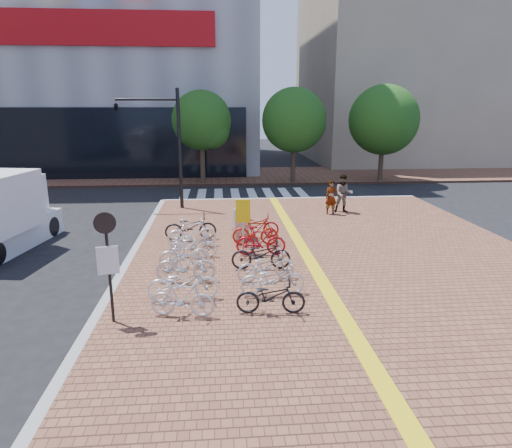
{
  "coord_description": "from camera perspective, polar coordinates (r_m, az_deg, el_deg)",
  "views": [
    {
      "loc": [
        -0.93,
        -12.61,
        5.1
      ],
      "look_at": [
        0.25,
        1.97,
        1.3
      ],
      "focal_mm": 32.0,
      "sensor_mm": 36.0,
      "label": 1
    }
  ],
  "objects": [
    {
      "name": "bike_6",
      "position": [
        17.45,
        -8.18,
        -0.34
      ],
      "size": [
        1.98,
        0.8,
        1.02
      ],
      "primitive_type": "imported",
      "rotation": [
        0.0,
        0.0,
        1.63
      ],
      "color": "black",
      "rests_on": "sidewalk"
    },
    {
      "name": "ground",
      "position": [
        13.64,
        -0.39,
        -7.41
      ],
      "size": [
        120.0,
        120.0,
        0.0
      ],
      "primitive_type": "plane",
      "color": "black",
      "rests_on": "ground"
    },
    {
      "name": "bike_0",
      "position": [
        11.22,
        -9.23,
        -9.14
      ],
      "size": [
        1.64,
        0.71,
        0.95
      ],
      "primitive_type": "imported",
      "rotation": [
        0.0,
        0.0,
        1.4
      ],
      "color": "silver",
      "rests_on": "sidewalk"
    },
    {
      "name": "yellow_sign",
      "position": [
        15.66,
        -1.64,
        1.04
      ],
      "size": [
        0.51,
        0.12,
        1.87
      ],
      "color": "#B7B7BC",
      "rests_on": "sidewalk"
    },
    {
      "name": "building_beige",
      "position": [
        48.62,
        19.32,
        18.39
      ],
      "size": [
        20.0,
        18.0,
        18.0
      ],
      "primitive_type": "cube",
      "color": "gray",
      "rests_on": "ground"
    },
    {
      "name": "kerb_west",
      "position": [
        9.62,
        -23.72,
        -18.28
      ],
      "size": [
        0.25,
        34.0,
        0.15
      ],
      "primitive_type": "cube",
      "color": "gray",
      "rests_on": "ground"
    },
    {
      "name": "bike_9",
      "position": [
        13.27,
        1.28,
        -5.23
      ],
      "size": [
        1.83,
        0.94,
        0.91
      ],
      "primitive_type": "imported",
      "rotation": [
        0.0,
        0.0,
        1.77
      ],
      "color": "silver",
      "rests_on": "sidewalk"
    },
    {
      "name": "bike_3",
      "position": [
        14.42,
        -8.97,
        -3.7
      ],
      "size": [
        1.64,
        0.71,
        0.95
      ],
      "primitive_type": "imported",
      "rotation": [
        0.0,
        0.0,
        1.74
      ],
      "color": "silver",
      "rests_on": "sidewalk"
    },
    {
      "name": "crosswalk",
      "position": [
        27.13,
        -1.54,
        3.74
      ],
      "size": [
        7.5,
        4.0,
        0.01
      ],
      "color": "silver",
      "rests_on": "ground"
    },
    {
      "name": "utility_box",
      "position": [
        17.37,
        -1.9,
        0.0
      ],
      "size": [
        0.61,
        0.49,
        1.17
      ],
      "primitive_type": "cube",
      "rotation": [
        0.0,
        0.0,
        0.2
      ],
      "color": "silver",
      "rests_on": "sidewalk"
    },
    {
      "name": "notice_sign",
      "position": [
        10.92,
        -18.06,
        -3.61
      ],
      "size": [
        0.49,
        0.17,
        2.67
      ],
      "color": "black",
      "rests_on": "sidewalk"
    },
    {
      "name": "bike_12",
      "position": [
        16.61,
        -0.1,
        -0.97
      ],
      "size": [
        1.71,
        0.6,
        1.01
      ],
      "primitive_type": "imported",
      "rotation": [
        0.0,
        0.0,
        1.49
      ],
      "color": "#A31F0B",
      "rests_on": "sidewalk"
    },
    {
      "name": "bike_5",
      "position": [
        16.5,
        -8.05,
        -1.11
      ],
      "size": [
        1.84,
        0.82,
        1.07
      ],
      "primitive_type": "imported",
      "rotation": [
        0.0,
        0.0,
        1.76
      ],
      "color": "white",
      "rests_on": "sidewalk"
    },
    {
      "name": "bike_1",
      "position": [
        12.11,
        -9.1,
        -7.26
      ],
      "size": [
        1.9,
        0.79,
        0.97
      ],
      "primitive_type": "imported",
      "rotation": [
        0.0,
        0.0,
        1.65
      ],
      "color": "white",
      "rests_on": "sidewalk"
    },
    {
      "name": "bike_8",
      "position": [
        12.3,
        2.11,
        -6.85
      ],
      "size": [
        1.79,
        0.7,
        0.93
      ],
      "primitive_type": "imported",
      "rotation": [
        0.0,
        0.0,
        1.62
      ],
      "color": "silver",
      "rests_on": "sidewalk"
    },
    {
      "name": "kerb_north",
      "position": [
        25.42,
        4.35,
        3.12
      ],
      "size": [
        14.0,
        0.25,
        0.15
      ],
      "primitive_type": "cube",
      "color": "gray",
      "rests_on": "ground"
    },
    {
      "name": "bike_7",
      "position": [
        11.27,
        1.85,
        -9.01
      ],
      "size": [
        1.73,
        0.72,
        0.89
      ],
      "primitive_type": "imported",
      "rotation": [
        0.0,
        0.0,
        1.49
      ],
      "color": "black",
      "rests_on": "sidewalk"
    },
    {
      "name": "street_trees",
      "position": [
        30.67,
        6.76,
        12.6
      ],
      "size": [
        16.2,
        4.6,
        6.35
      ],
      "color": "#38281E",
      "rests_on": "far_sidewalk"
    },
    {
      "name": "pedestrian_b",
      "position": [
        22.11,
        10.89,
        3.75
      ],
      "size": [
        0.96,
        0.8,
        1.81
      ],
      "primitive_type": "imported",
      "rotation": [
        0.0,
        0.0,
        -0.14
      ],
      "color": "#4D5261",
      "rests_on": "sidewalk"
    },
    {
      "name": "bike_4",
      "position": [
        15.46,
        -7.88,
        -2.61
      ],
      "size": [
        1.63,
        0.64,
        0.84
      ],
      "primitive_type": "imported",
      "rotation": [
        0.0,
        0.0,
        1.52
      ],
      "color": "silver",
      "rests_on": "sidewalk"
    },
    {
      "name": "bike_2",
      "position": [
        13.3,
        -8.79,
        -5.09
      ],
      "size": [
        1.73,
        0.51,
        1.03
      ],
      "primitive_type": "imported",
      "rotation": [
        0.0,
        0.0,
        1.56
      ],
      "color": "silver",
      "rests_on": "sidewalk"
    },
    {
      "name": "department_store",
      "position": [
        47.87,
        -25.19,
        23.98
      ],
      "size": [
        36.0,
        24.27,
        28.0
      ],
      "color": "gray",
      "rests_on": "ground"
    },
    {
      "name": "bike_11",
      "position": [
        15.48,
        0.62,
        -2.12
      ],
      "size": [
        1.71,
        0.56,
        1.02
      ],
      "primitive_type": "imported",
      "rotation": [
        0.0,
        0.0,
        1.52
      ],
      "color": "#AE0C1B",
      "rests_on": "sidewalk"
    },
    {
      "name": "sidewalk",
      "position": [
        9.93,
        20.32,
        -16.84
      ],
      "size": [
        14.0,
        34.0,
        0.15
      ],
      "primitive_type": "cube",
      "color": "brown",
      "rests_on": "ground"
    },
    {
      "name": "traffic_light_pole",
      "position": [
        22.83,
        -13.04,
        11.77
      ],
      "size": [
        3.1,
        1.19,
        5.77
      ],
      "color": "black",
      "rests_on": "sidewalk"
    },
    {
      "name": "bike_10",
      "position": [
        14.19,
        0.64,
        -3.79
      ],
      "size": [
        1.86,
        0.7,
        0.97
      ],
      "primitive_type": "imported",
      "rotation": [
        0.0,
        0.0,
        1.54
      ],
      "color": "black",
      "rests_on": "sidewalk"
    },
    {
      "name": "tactile_strip",
      "position": [
        9.54,
        14.65,
        -17.19
      ],
      "size": [
        0.4,
        34.0,
        0.01
      ],
      "primitive_type": "cube",
      "color": "yellow",
      "rests_on": "sidewalk"
    },
    {
      "name": "bike_13",
      "position": [
        17.63,
        -0.05,
        -0.15
      ],
      "size": [
        1.84,
        0.74,
        0.95
      ],
      "primitive_type": "imported",
      "rotation": [
        0.0,
        0.0,
        1.51
      ],
      "color": "#A60B18",
      "rests_on": "sidewalk"
    },
    {
      "name": "far_sidewalk",
      "position": [
        34.0,
        -3.04,
        6.04
      ],
      "size": [
        70.0,
        8.0,
        0.15
      ],
      "primitive_type": "cube",
      "color": "brown",
      "rests_on": "ground"
    },
    {
      "name": "pedestrian_a",
      "position": [
        21.65,
        9.38,
        3.3
      ],
      "size": [
        0.62,
        0.44,
        1.59
      ],
      "primitive_type": "imported",
      "rotation": [
        0.0,
        0.0,
        0.11
      ],
      "color": "gray",
      "rests_on": "sidewalk"
    }
  ]
}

